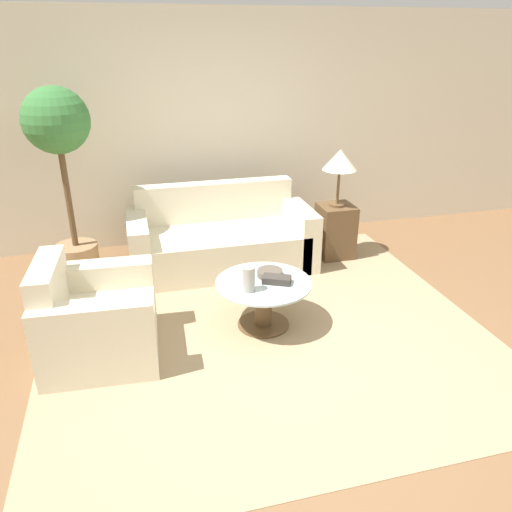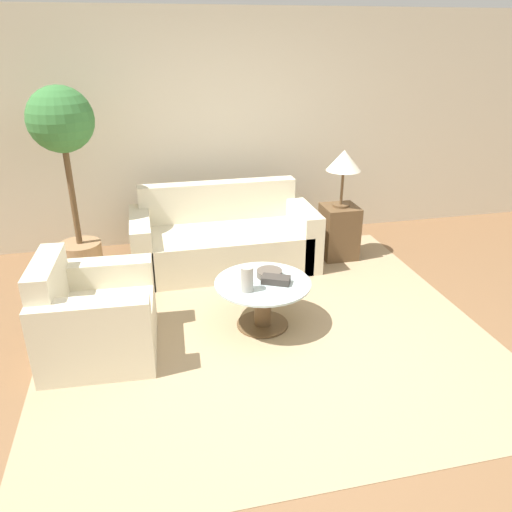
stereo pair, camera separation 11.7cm
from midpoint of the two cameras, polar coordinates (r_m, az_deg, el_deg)
The scene contains 12 objects.
ground_plane at distance 3.91m, azimuth 3.53°, elevation -12.24°, with size 14.00×14.00×0.00m, color brown.
wall_back at distance 5.95m, azimuth -4.68°, elevation 14.13°, with size 10.00×0.06×2.60m.
rug at distance 4.37m, azimuth 0.07°, elevation -7.86°, with size 3.65×3.54×0.01m.
sofa_main at distance 5.41m, azimuth -4.72°, elevation 1.83°, with size 1.92×0.91×0.84m.
armchair at distance 4.08m, azimuth -18.99°, elevation -7.22°, with size 0.89×0.93×0.81m.
coffee_table at distance 4.23m, azimuth 0.07°, elevation -4.77°, with size 0.81×0.81×0.42m.
side_table at distance 5.65m, azimuth 8.45°, elevation 2.84°, with size 0.38×0.38×0.60m.
table_lamp at distance 5.42m, azimuth 8.96°, elevation 10.65°, with size 0.37×0.37×0.61m.
potted_plant at distance 5.18m, azimuth -22.01°, elevation 10.90°, with size 0.62×0.62×1.90m.
vase at distance 3.98m, azimuth -1.70°, elevation -2.67°, with size 0.10×0.10×0.21m.
bowl at distance 4.25m, azimuth 0.79°, elevation -1.98°, with size 0.22×0.22×0.06m.
book_stack at distance 4.14m, azimuth 1.57°, elevation -2.72°, with size 0.26×0.21×0.06m.
Camera 1 is at (-1.08, -2.97, 2.31)m, focal length 35.00 mm.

